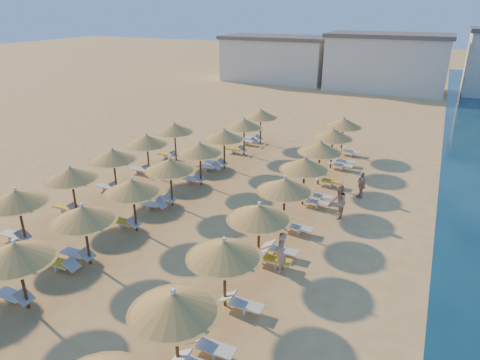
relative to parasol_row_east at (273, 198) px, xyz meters
The scene contains 9 objects.
ground 3.80m from the parasol_row_east, behind, with size 220.00×220.00×0.00m, color #E2AC63.
hotel_blocks 45.49m from the parasol_row_east, 89.09° to the left, with size 48.53×11.33×8.10m.
parasol_row_east is the anchor object (origin of this frame).
parasol_row_west 6.74m from the parasol_row_east, behind, with size 2.87×32.63×2.98m.
parasol_row_inland 10.76m from the parasol_row_east, behind, with size 2.87×19.40×2.98m.
loungers 5.25m from the parasol_row_east, behind, with size 13.85×30.32×0.66m.
beachgoer_b 4.97m from the parasol_row_east, 62.04° to the left, with size 0.92×0.72×1.90m, color tan.
beachgoer_c 8.03m from the parasol_row_east, 68.83° to the left, with size 0.96×0.40×1.64m, color tan.
beachgoer_a 2.70m from the parasol_row_east, 59.59° to the right, with size 0.69×0.45×1.89m, color tan.
Camera 1 is at (9.09, -16.76, 10.72)m, focal length 32.00 mm.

